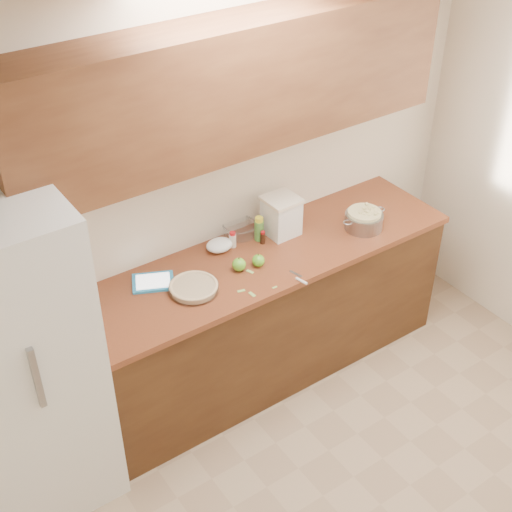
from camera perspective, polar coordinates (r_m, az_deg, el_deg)
room_shell at (r=3.15m, az=15.14°, el=-7.66°), size 3.60×3.60×3.60m
counter_run at (r=4.50m, az=-0.32°, el=-5.06°), size 2.64×0.68×0.92m
upper_cabinets at (r=3.83m, az=-1.75°, el=13.41°), size 2.60×0.34×0.70m
fridge at (r=3.77m, az=-18.57°, el=-8.14°), size 0.70×0.70×1.80m
pie at (r=3.98m, az=-5.01°, el=-2.53°), size 0.28×0.28×0.05m
colander at (r=4.52m, az=8.62°, el=2.87°), size 0.33×0.24×0.12m
flour_canister at (r=4.39m, az=2.04°, el=3.26°), size 0.21×0.21×0.25m
tablet at (r=4.08m, az=-8.24°, el=-2.07°), size 0.29×0.26×0.02m
paring_knife at (r=4.06m, az=3.59°, el=-1.91°), size 0.05×0.16×0.02m
lemon_bottle at (r=4.35m, az=0.25°, el=2.17°), size 0.06×0.06×0.16m
cinnamon_shaker at (r=4.31m, az=-1.88°, el=1.31°), size 0.04×0.04×0.10m
vanilla_bottle at (r=4.34m, az=0.54°, el=1.48°), size 0.03×0.03×0.09m
mixing_bowl at (r=4.42m, az=-1.35°, el=2.23°), size 0.21×0.21×0.08m
paper_towel at (r=4.29m, az=-2.95°, el=0.88°), size 0.18×0.15×0.07m
apple_left at (r=4.11m, az=-1.37°, el=-0.69°), size 0.08×0.08×0.09m
apple_center at (r=4.15m, az=0.19°, el=-0.36°), size 0.07×0.07×0.09m
peel_a at (r=4.12m, az=-0.48°, el=-1.26°), size 0.03×0.05×0.00m
peel_b at (r=3.98m, az=-1.18°, el=-2.81°), size 0.05×0.03×0.00m
peel_c at (r=3.96m, az=-0.31°, el=-3.08°), size 0.02×0.05×0.00m
peel_d at (r=4.01m, az=1.51°, el=-2.52°), size 0.03×0.01×0.00m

